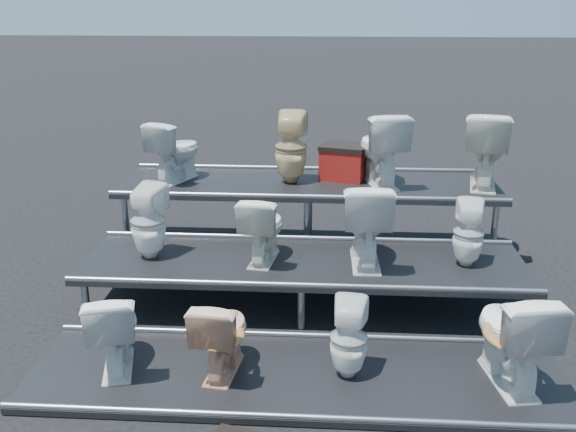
# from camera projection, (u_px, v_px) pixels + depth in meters

# --- Properties ---
(ground) EXTENTS (80.00, 80.00, 0.00)m
(ground) POSITION_uv_depth(u_px,v_px,m) (303.00, 304.00, 6.28)
(ground) COLOR black
(ground) RESTS_ON ground
(tier_front) EXTENTS (4.20, 1.20, 0.06)m
(tier_front) POSITION_uv_depth(u_px,v_px,m) (296.00, 376.00, 5.04)
(tier_front) COLOR black
(tier_front) RESTS_ON ground
(tier_mid) EXTENTS (4.20, 1.20, 0.46)m
(tier_mid) POSITION_uv_depth(u_px,v_px,m) (303.00, 282.00, 6.20)
(tier_mid) COLOR black
(tier_mid) RESTS_ON ground
(tier_back) EXTENTS (4.20, 1.20, 0.86)m
(tier_back) POSITION_uv_depth(u_px,v_px,m) (308.00, 218.00, 7.36)
(tier_back) COLOR black
(tier_back) RESTS_ON ground
(toilet_0) EXTENTS (0.53, 0.75, 0.69)m
(toilet_0) POSITION_uv_depth(u_px,v_px,m) (114.00, 328.00, 5.01)
(toilet_0) COLOR white
(toilet_0) RESTS_ON tier_front
(toilet_1) EXTENTS (0.44, 0.68, 0.65)m
(toilet_1) POSITION_uv_depth(u_px,v_px,m) (222.00, 334.00, 4.96)
(toilet_1) COLOR #E4AA87
(toilet_1) RESTS_ON tier_front
(toilet_2) EXTENTS (0.32, 0.33, 0.64)m
(toilet_2) POSITION_uv_depth(u_px,v_px,m) (349.00, 338.00, 4.90)
(toilet_2) COLOR white
(toilet_2) RESTS_ON tier_front
(toilet_3) EXTENTS (0.57, 0.85, 0.80)m
(toilet_3) POSITION_uv_depth(u_px,v_px,m) (512.00, 334.00, 4.80)
(toilet_3) COLOR white
(toilet_3) RESTS_ON tier_front
(toilet_4) EXTENTS (0.41, 0.42, 0.73)m
(toilet_4) POSITION_uv_depth(u_px,v_px,m) (148.00, 221.00, 6.10)
(toilet_4) COLOR white
(toilet_4) RESTS_ON tier_mid
(toilet_5) EXTENTS (0.45, 0.69, 0.66)m
(toilet_5) POSITION_uv_depth(u_px,v_px,m) (263.00, 228.00, 6.04)
(toilet_5) COLOR white
(toilet_5) RESTS_ON tier_mid
(toilet_6) EXTENTS (0.47, 0.81, 0.81)m
(toilet_6) POSITION_uv_depth(u_px,v_px,m) (366.00, 222.00, 5.96)
(toilet_6) COLOR white
(toilet_6) RESTS_ON tier_mid
(toilet_7) EXTENTS (0.32, 0.33, 0.63)m
(toilet_7) POSITION_uv_depth(u_px,v_px,m) (469.00, 233.00, 5.93)
(toilet_7) COLOR white
(toilet_7) RESTS_ON tier_mid
(toilet_8) EXTENTS (0.63, 0.77, 0.69)m
(toilet_8) POSITION_uv_depth(u_px,v_px,m) (175.00, 151.00, 7.20)
(toilet_8) COLOR white
(toilet_8) RESTS_ON tier_back
(toilet_9) EXTENTS (0.38, 0.39, 0.80)m
(toilet_9) POSITION_uv_depth(u_px,v_px,m) (291.00, 147.00, 7.10)
(toilet_9) COLOR #CFB788
(toilet_9) RESTS_ON tier_back
(toilet_10) EXTENTS (0.61, 0.88, 0.81)m
(toilet_10) POSITION_uv_depth(u_px,v_px,m) (381.00, 148.00, 7.04)
(toilet_10) COLOR white
(toilet_10) RESTS_ON tier_back
(toilet_11) EXTENTS (0.62, 0.89, 0.83)m
(toilet_11) POSITION_uv_depth(u_px,v_px,m) (485.00, 149.00, 6.97)
(toilet_11) COLOR white
(toilet_11) RESTS_ON tier_back
(red_crate) EXTENTS (0.56, 0.49, 0.35)m
(red_crate) POSITION_uv_depth(u_px,v_px,m) (343.00, 164.00, 7.31)
(red_crate) COLOR maroon
(red_crate) RESTS_ON tier_back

